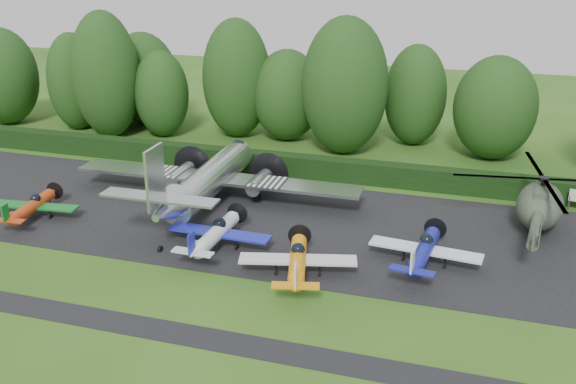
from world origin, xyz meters
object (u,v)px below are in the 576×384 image
(light_plane_white, at_px, (216,233))
(light_plane_blue, at_px, (424,250))
(light_plane_orange, at_px, (298,261))
(helicopter, at_px, (540,202))
(transport_plane, at_px, (209,179))
(light_plane_red, at_px, (32,206))

(light_plane_white, xyz_separation_m, light_plane_blue, (14.47, 1.59, -0.01))
(light_plane_orange, height_order, light_plane_blue, light_plane_orange)
(light_plane_blue, relative_size, helicopter, 0.52)
(light_plane_orange, xyz_separation_m, light_plane_blue, (7.73, 3.96, -0.02))
(transport_plane, xyz_separation_m, helicopter, (26.00, 2.51, 0.04))
(transport_plane, xyz_separation_m, light_plane_red, (-12.19, -6.91, -1.13))
(transport_plane, bearing_deg, light_plane_red, -149.80)
(light_plane_red, height_order, light_plane_orange, light_plane_orange)
(transport_plane, distance_m, light_plane_red, 14.06)
(light_plane_white, relative_size, light_plane_blue, 1.01)
(light_plane_red, bearing_deg, transport_plane, 36.19)
(helicopter, bearing_deg, light_plane_orange, -147.89)
(light_plane_red, xyz_separation_m, light_plane_blue, (30.45, 0.91, 0.11))
(light_plane_red, distance_m, helicopter, 39.35)
(light_plane_blue, bearing_deg, light_plane_white, 179.91)
(light_plane_white, distance_m, light_plane_orange, 7.14)
(helicopter, bearing_deg, transport_plane, 178.78)
(light_plane_white, xyz_separation_m, light_plane_orange, (6.74, -2.37, 0.01))
(transport_plane, distance_m, helicopter, 26.12)
(light_plane_white, height_order, light_plane_orange, light_plane_orange)
(transport_plane, height_order, helicopter, transport_plane)
(light_plane_orange, bearing_deg, light_plane_blue, 41.03)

